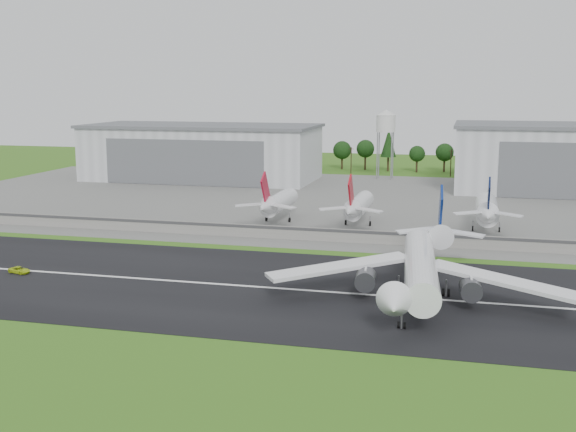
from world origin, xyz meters
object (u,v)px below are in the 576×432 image
(parked_jet_red_b, at_px, (357,206))
(parked_jet_navy, at_px, (487,210))
(ground_vehicle, at_px, (19,270))
(parked_jet_red_a, at_px, (277,203))
(main_airliner, at_px, (420,274))

(parked_jet_red_b, relative_size, parked_jet_navy, 1.00)
(ground_vehicle, height_order, parked_jet_red_a, parked_jet_red_a)
(ground_vehicle, bearing_deg, main_airliner, -74.93)
(parked_jet_red_a, relative_size, parked_jet_navy, 1.00)
(parked_jet_navy, bearing_deg, parked_jet_red_a, -179.95)
(parked_jet_red_b, distance_m, parked_jet_navy, 35.14)
(main_airliner, xyz_separation_m, parked_jet_red_b, (-22.10, 66.95, 1.03))
(ground_vehicle, bearing_deg, parked_jet_navy, -40.68)
(parked_jet_red_b, height_order, parked_jet_navy, parked_jet_navy)
(ground_vehicle, xyz_separation_m, parked_jet_navy, (96.44, 68.86, 5.48))
(main_airliner, bearing_deg, parked_jet_navy, -106.14)
(ground_vehicle, relative_size, parked_jet_navy, 0.16)
(main_airliner, distance_m, parked_jet_red_a, 81.02)
(main_airliner, relative_size, parked_jet_navy, 1.89)
(main_airliner, height_order, parked_jet_red_a, main_airliner)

